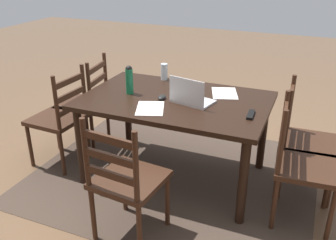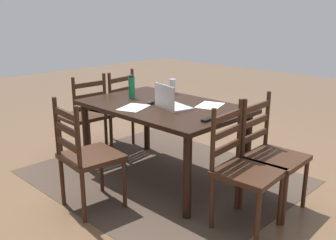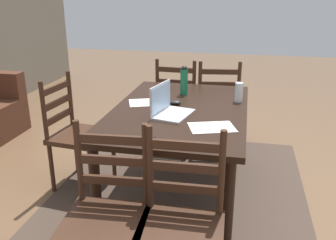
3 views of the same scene
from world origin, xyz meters
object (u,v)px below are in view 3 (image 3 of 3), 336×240
at_px(chair_right_near, 217,105).
at_px(drinking_glass, 239,92).
at_px(chair_left_far, 106,218).
at_px(chair_right_far, 179,103).
at_px(chair_left_near, 181,227).
at_px(tv_remote, 141,139).
at_px(dining_table, 180,119).
at_px(water_bottle, 184,80).
at_px(laptop, 168,107).
at_px(computer_mouse, 175,102).
at_px(chair_far_head, 77,134).

height_order(chair_right_near, drinking_glass, chair_right_near).
relative_size(chair_left_far, chair_right_far, 1.00).
bearing_deg(chair_left_near, tv_remote, 38.00).
height_order(chair_right_near, tv_remote, chair_right_near).
bearing_deg(chair_left_far, dining_table, -10.85).
bearing_deg(water_bottle, chair_right_near, -20.48).
relative_size(chair_right_far, drinking_glass, 6.08).
bearing_deg(chair_left_near, chair_right_near, -0.19).
distance_m(chair_left_near, laptop, 1.01).
relative_size(chair_right_far, computer_mouse, 9.50).
relative_size(chair_right_far, chair_left_near, 1.00).
xyz_separation_m(laptop, computer_mouse, (0.25, -0.00, -0.04)).
bearing_deg(chair_far_head, computer_mouse, -83.57).
relative_size(laptop, tv_remote, 2.13).
distance_m(chair_far_head, laptop, 0.90).
distance_m(dining_table, chair_left_near, 1.10).
distance_m(chair_left_far, chair_right_far, 2.13).
bearing_deg(chair_right_near, chair_left_far, 169.09).
bearing_deg(chair_right_far, tv_remote, -177.22).
xyz_separation_m(dining_table, computer_mouse, (0.10, 0.06, 0.10)).
bearing_deg(chair_right_near, computer_mouse, 164.74).
height_order(chair_left_near, water_bottle, water_bottle).
bearing_deg(chair_left_near, chair_left_far, 90.01).
bearing_deg(water_bottle, chair_left_far, 173.61).
bearing_deg(water_bottle, tv_remote, 175.69).
xyz_separation_m(dining_table, chair_far_head, (0.00, 0.87, -0.20)).
relative_size(chair_left_far, drinking_glass, 6.08).
height_order(chair_right_far, computer_mouse, chair_right_far).
relative_size(dining_table, chair_far_head, 1.64).
height_order(chair_left_far, laptop, laptop).
distance_m(chair_far_head, tv_remote, 1.05).
bearing_deg(chair_left_near, computer_mouse, 12.50).
distance_m(dining_table, tv_remote, 0.68).
relative_size(chair_left_far, computer_mouse, 9.50).
distance_m(water_bottle, tv_remote, 1.08).
distance_m(chair_right_far, drinking_glass, 1.07).
relative_size(chair_left_far, tv_remote, 5.59).
bearing_deg(tv_remote, computer_mouse, -7.57).
xyz_separation_m(chair_right_near, tv_remote, (-1.73, 0.33, 0.30)).
relative_size(chair_far_head, chair_right_far, 1.00).
distance_m(chair_far_head, drinking_glass, 1.38).
xyz_separation_m(chair_far_head, computer_mouse, (0.09, -0.82, 0.30)).
bearing_deg(chair_left_far, drinking_glass, -25.15).
bearing_deg(computer_mouse, dining_table, -152.29).
height_order(chair_left_far, computer_mouse, chair_left_far).
height_order(chair_right_near, laptop, laptop).
bearing_deg(chair_right_far, chair_far_head, 147.73).
bearing_deg(computer_mouse, chair_right_far, 5.16).
height_order(chair_left_near, drinking_glass, chair_left_near).
height_order(dining_table, chair_right_far, chair_right_far).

